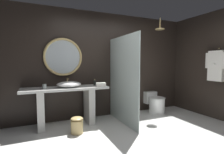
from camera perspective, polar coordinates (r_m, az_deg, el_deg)
ground_plane at (r=3.06m, az=12.51°, el=-21.70°), size 5.76×5.76×0.00m
back_wall_panel at (r=4.41m, az=-2.01°, el=3.99°), size 4.80×0.10×2.60m
side_wall_right at (r=4.97m, az=29.70°, el=3.46°), size 0.10×2.47×2.60m
vanity_counter at (r=3.86m, az=-15.10°, el=-7.84°), size 1.79×0.59×0.83m
vessel_sink at (r=3.78m, az=-14.20°, el=-2.38°), size 0.51×0.42×0.18m
tumbler_cup at (r=3.73m, az=-21.66°, el=-2.93°), size 0.08×0.08×0.09m
soap_dispenser at (r=3.99m, az=-5.83°, el=-1.88°), size 0.05×0.05×0.15m
round_wall_mirror at (r=4.05m, az=-15.99°, el=6.45°), size 0.86×0.05×0.86m
shower_glass_panel at (r=3.81m, az=3.62°, el=-1.04°), size 0.02×1.36×1.95m
rain_shower_head at (r=4.69m, az=15.73°, el=15.36°), size 0.23×0.23×0.29m
hanging_bathrobe at (r=4.69m, az=31.49°, el=3.65°), size 0.20×0.54×0.78m
toilet at (r=4.87m, az=14.30°, el=-8.50°), size 0.43×0.62×0.54m
waste_bin at (r=3.47m, az=-11.63°, el=-15.45°), size 0.23×0.23×0.32m
folded_hand_towel at (r=3.79m, az=-3.74°, el=-2.54°), size 0.24×0.21×0.09m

